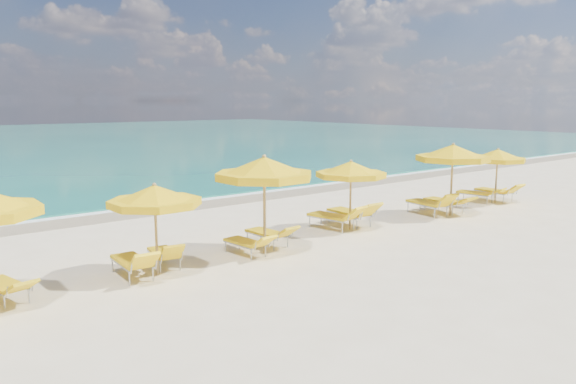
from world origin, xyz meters
TOP-DOWN VIEW (x-y plane):
  - ground_plane at (0.00, 0.00)m, footprint 120.00×120.00m
  - wet_sand_band at (0.00, 7.40)m, footprint 120.00×2.60m
  - foam_line at (0.00, 8.20)m, footprint 120.00×1.20m
  - whitecap_far at (8.00, 24.00)m, footprint 18.00×0.30m
  - umbrella_3 at (-5.24, -0.15)m, footprint 2.82×2.82m
  - umbrella_4 at (-2.18, -0.20)m, footprint 3.35×3.35m
  - umbrella_5 at (1.53, 0.30)m, footprint 2.30×2.30m
  - umbrella_6 at (5.83, -0.37)m, footprint 2.95×2.95m
  - umbrella_7 at (9.29, -0.04)m, footprint 2.20×2.20m
  - lounger_2_right at (-8.39, 0.20)m, footprint 0.84×1.71m
  - lounger_3_left at (-5.76, 0.04)m, footprint 0.73×1.81m
  - lounger_3_right at (-4.81, 0.35)m, footprint 0.81×1.62m
  - lounger_4_left at (-2.66, -0.04)m, footprint 0.66×1.66m
  - lounger_4_right at (-1.63, 0.37)m, footprint 0.70×1.75m
  - lounger_5_left at (1.16, 0.70)m, footprint 0.94×2.02m
  - lounger_5_right at (2.03, 0.78)m, footprint 0.74×2.00m
  - lounger_6_left at (5.35, 0.21)m, footprint 0.92×2.01m
  - lounger_6_right at (6.22, 0.13)m, footprint 0.82×2.04m
  - lounger_7_left at (8.90, 0.55)m, footprint 0.93×1.91m
  - lounger_7_right at (9.79, 0.26)m, footprint 0.78×1.97m

SIDE VIEW (x-z plane):
  - ground_plane at x=0.00m, z-range 0.00..0.00m
  - wet_sand_band at x=0.00m, z-range -0.01..0.01m
  - foam_line at x=0.00m, z-range -0.01..0.01m
  - whitecap_far at x=8.00m, z-range -0.03..0.03m
  - lounger_2_right at x=-8.39m, z-range -0.12..0.51m
  - lounger_4_left at x=-2.66m, z-range -0.15..0.54m
  - lounger_3_right at x=-4.81m, z-range -0.18..0.58m
  - lounger_4_right at x=-1.63m, z-range -0.15..0.56m
  - lounger_7_left at x=8.90m, z-range -0.13..0.56m
  - lounger_3_left at x=-5.76m, z-range -0.19..0.63m
  - lounger_6_right at x=6.22m, z-range -0.13..0.60m
  - lounger_7_right at x=9.79m, z-range -0.18..0.65m
  - lounger_5_left at x=1.16m, z-range -0.20..0.69m
  - lounger_6_left at x=5.35m, z-range -0.22..0.71m
  - lounger_5_right at x=2.03m, z-range -0.21..0.70m
  - umbrella_3 at x=-5.24m, z-range 0.76..2.92m
  - umbrella_7 at x=9.29m, z-range 0.77..2.95m
  - umbrella_5 at x=1.53m, z-range 0.78..2.98m
  - umbrella_6 at x=5.83m, z-range 0.90..3.46m
  - umbrella_4 at x=-2.18m, z-range 0.92..3.54m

